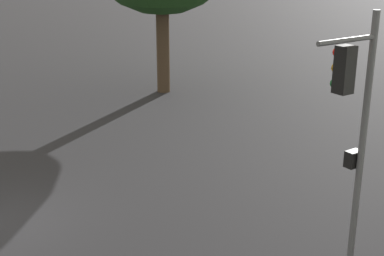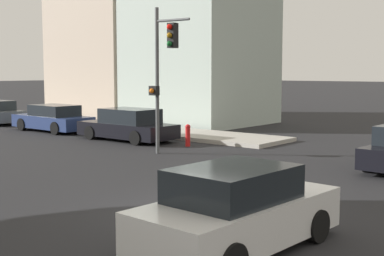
{
  "view_description": "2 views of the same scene",
  "coord_description": "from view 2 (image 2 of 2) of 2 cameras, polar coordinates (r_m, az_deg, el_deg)",
  "views": [
    {
      "loc": [
        12.72,
        -1.78,
        6.53
      ],
      "look_at": [
        0.18,
        5.64,
        1.6
      ],
      "focal_mm": 50.0,
      "sensor_mm": 36.0,
      "label": 1
    },
    {
      "loc": [
        -8.9,
        -7.34,
        3.1
      ],
      "look_at": [
        3.84,
        3.11,
        1.34
      ],
      "focal_mm": 50.0,
      "sensor_mm": 36.0,
      "label": 2
    }
  ],
  "objects": [
    {
      "name": "ground_plane",
      "position": [
        11.95,
        -0.16,
        -8.95
      ],
      "size": [
        300.0,
        300.0,
        0.0
      ],
      "primitive_type": "plane",
      "color": "black"
    },
    {
      "name": "rowhouse_backdrop",
      "position": [
        34.77,
        -4.09,
        10.75
      ],
      "size": [
        8.17,
        14.35,
        12.52
      ],
      "color": "#ADBCB2",
      "rests_on": "ground_plane"
    },
    {
      "name": "traffic_signal",
      "position": [
        19.81,
        -3.06,
        7.16
      ],
      "size": [
        0.61,
        1.67,
        5.43
      ],
      "rotation": [
        0.0,
        0.0,
        3.19
      ],
      "color": "#515456",
      "rests_on": "ground_plane"
    },
    {
      "name": "crossing_car_0",
      "position": [
        9.39,
        4.87,
        -8.81
      ],
      "size": [
        4.15,
        2.01,
        1.48
      ],
      "rotation": [
        0.0,
        0.0,
        -0.05
      ],
      "color": "silver",
      "rests_on": "ground_plane"
    },
    {
      "name": "parked_car_0",
      "position": [
        24.12,
        -6.85,
        0.26
      ],
      "size": [
        2.03,
        4.79,
        1.44
      ],
      "rotation": [
        0.0,
        0.0,
        1.56
      ],
      "color": "black",
      "rests_on": "ground_plane"
    },
    {
      "name": "parked_car_1",
      "position": [
        28.52,
        -14.62,
        0.96
      ],
      "size": [
        1.98,
        4.81,
        1.37
      ],
      "rotation": [
        0.0,
        0.0,
        1.55
      ],
      "color": "navy",
      "rests_on": "ground_plane"
    },
    {
      "name": "fire_hydrant",
      "position": [
        22.09,
        -0.45,
        -0.71
      ],
      "size": [
        0.22,
        0.22,
        0.92
      ],
      "color": "red",
      "rests_on": "ground_plane"
    }
  ]
}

